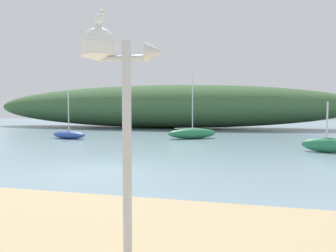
{
  "coord_description": "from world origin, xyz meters",
  "views": [
    {
      "loc": [
        5.38,
        -10.22,
        2.2
      ],
      "look_at": [
        2.05,
        3.34,
        1.48
      ],
      "focal_mm": 33.47,
      "sensor_mm": 36.0,
      "label": 1
    }
  ],
  "objects_px": {
    "sailboat_west_reach": "(192,133)",
    "sailboat_off_point": "(69,135)",
    "sailboat_far_left": "(327,145)",
    "mast_structure": "(111,72)",
    "seagull_on_radar": "(99,18)"
  },
  "relations": [
    {
      "from": "sailboat_west_reach",
      "to": "sailboat_off_point",
      "type": "relative_size",
      "value": 1.33
    },
    {
      "from": "sailboat_off_point",
      "to": "sailboat_far_left",
      "type": "height_order",
      "value": "sailboat_off_point"
    },
    {
      "from": "sailboat_west_reach",
      "to": "sailboat_off_point",
      "type": "xyz_separation_m",
      "value": [
        -9.2,
        -2.27,
        -0.1
      ]
    },
    {
      "from": "sailboat_west_reach",
      "to": "mast_structure",
      "type": "bearing_deg",
      "value": -83.76
    },
    {
      "from": "mast_structure",
      "to": "seagull_on_radar",
      "type": "xyz_separation_m",
      "value": [
        -0.15,
        -0.01,
        0.7
      ]
    },
    {
      "from": "sailboat_off_point",
      "to": "sailboat_far_left",
      "type": "relative_size",
      "value": 1.36
    },
    {
      "from": "seagull_on_radar",
      "to": "sailboat_off_point",
      "type": "distance_m",
      "value": 21.08
    },
    {
      "from": "mast_structure",
      "to": "sailboat_far_left",
      "type": "height_order",
      "value": "mast_structure"
    },
    {
      "from": "sailboat_far_left",
      "to": "sailboat_west_reach",
      "type": "bearing_deg",
      "value": 142.97
    },
    {
      "from": "sailboat_off_point",
      "to": "sailboat_west_reach",
      "type": "bearing_deg",
      "value": 13.87
    },
    {
      "from": "seagull_on_radar",
      "to": "sailboat_off_point",
      "type": "relative_size",
      "value": 0.07
    },
    {
      "from": "mast_structure",
      "to": "sailboat_far_left",
      "type": "xyz_separation_m",
      "value": [
        5.85,
        13.79,
        -2.31
      ]
    },
    {
      "from": "seagull_on_radar",
      "to": "sailboat_far_left",
      "type": "relative_size",
      "value": 0.09
    },
    {
      "from": "seagull_on_radar",
      "to": "mast_structure",
      "type": "bearing_deg",
      "value": 3.74
    },
    {
      "from": "mast_structure",
      "to": "sailboat_west_reach",
      "type": "relative_size",
      "value": 0.65
    }
  ]
}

